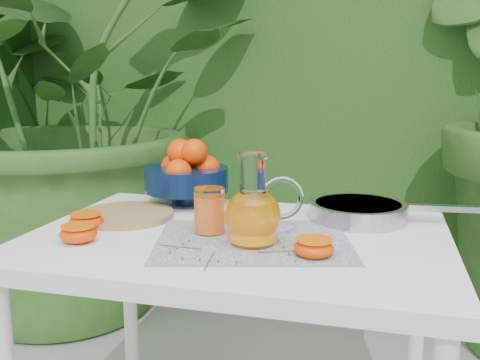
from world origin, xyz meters
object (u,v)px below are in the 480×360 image
(white_table, at_px, (238,266))
(saute_pan, at_px, (359,210))
(juice_pitcher, at_px, (254,212))
(fruit_bowl, at_px, (187,174))
(cutting_board, at_px, (125,215))

(white_table, xyz_separation_m, saute_pan, (0.28, 0.21, 0.11))
(white_table, bearing_deg, juice_pitcher, -51.67)
(white_table, relative_size, fruit_bowl, 3.89)
(white_table, height_order, fruit_bowl, fruit_bowl)
(cutting_board, xyz_separation_m, juice_pitcher, (0.39, -0.14, 0.07))
(cutting_board, xyz_separation_m, saute_pan, (0.61, 0.14, 0.02))
(juice_pitcher, xyz_separation_m, saute_pan, (0.22, 0.28, -0.05))
(cutting_board, height_order, fruit_bowl, fruit_bowl)
(cutting_board, distance_m, saute_pan, 0.63)
(fruit_bowl, xyz_separation_m, juice_pitcher, (0.29, -0.34, -0.01))
(fruit_bowl, bearing_deg, cutting_board, -116.71)
(juice_pitcher, bearing_deg, white_table, 128.33)
(saute_pan, bearing_deg, fruit_bowl, 172.86)
(white_table, height_order, juice_pitcher, juice_pitcher)
(white_table, height_order, cutting_board, cutting_board)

